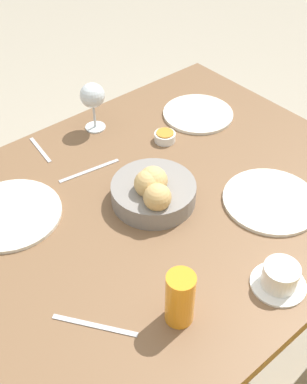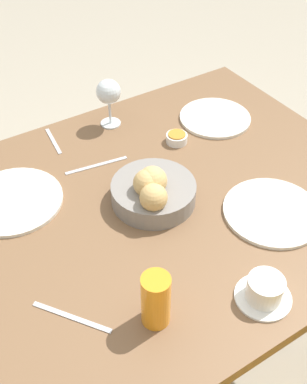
# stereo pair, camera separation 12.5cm
# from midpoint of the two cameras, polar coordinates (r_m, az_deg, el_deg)

# --- Properties ---
(ground_plane) EXTENTS (10.00, 10.00, 0.00)m
(ground_plane) POSITION_cam_midpoint_polar(r_m,az_deg,el_deg) (1.87, 2.33, -17.95)
(ground_plane) COLOR #A89E89
(dining_table) EXTENTS (1.23, 0.97, 0.74)m
(dining_table) POSITION_cam_midpoint_polar(r_m,az_deg,el_deg) (1.34, 3.09, -4.22)
(dining_table) COLOR brown
(dining_table) RESTS_ON ground_plane
(bread_basket) EXTENTS (0.22, 0.22, 0.12)m
(bread_basket) POSITION_cam_midpoint_polar(r_m,az_deg,el_deg) (1.24, 2.76, 0.08)
(bread_basket) COLOR gray
(bread_basket) RESTS_ON dining_table
(plate_near_left) EXTENTS (0.23, 0.23, 0.01)m
(plate_near_left) POSITION_cam_midpoint_polar(r_m,az_deg,el_deg) (1.59, 9.58, 8.58)
(plate_near_left) COLOR silver
(plate_near_left) RESTS_ON dining_table
(plate_near_right) EXTENTS (0.26, 0.26, 0.01)m
(plate_near_right) POSITION_cam_midpoint_polar(r_m,az_deg,el_deg) (1.30, -13.70, -1.13)
(plate_near_right) COLOR silver
(plate_near_right) RESTS_ON dining_table
(plate_far_center) EXTENTS (0.25, 0.25, 0.01)m
(plate_far_center) POSITION_cam_midpoint_polar(r_m,az_deg,el_deg) (1.29, 16.65, -2.39)
(plate_far_center) COLOR silver
(plate_far_center) RESTS_ON dining_table
(juice_glass) EXTENTS (0.06, 0.06, 0.13)m
(juice_glass) POSITION_cam_midpoint_polar(r_m,az_deg,el_deg) (0.99, 4.00, -12.85)
(juice_glass) COLOR orange
(juice_glass) RESTS_ON dining_table
(wine_glass) EXTENTS (0.08, 0.08, 0.16)m
(wine_glass) POSITION_cam_midpoint_polar(r_m,az_deg,el_deg) (1.49, -2.92, 11.53)
(wine_glass) COLOR silver
(wine_glass) RESTS_ON dining_table
(coffee_cup) EXTENTS (0.13, 0.13, 0.06)m
(coffee_cup) POSITION_cam_midpoint_polar(r_m,az_deg,el_deg) (1.09, 16.33, -11.32)
(coffee_cup) COLOR white
(coffee_cup) RESTS_ON dining_table
(jam_bowl_honey) EXTENTS (0.06, 0.06, 0.03)m
(jam_bowl_honey) POSITION_cam_midpoint_polar(r_m,az_deg,el_deg) (1.47, 5.23, 6.29)
(jam_bowl_honey) COLOR white
(jam_bowl_honey) RESTS_ON dining_table
(fork_silver) EXTENTS (0.18, 0.04, 0.00)m
(fork_silver) POSITION_cam_midpoint_polar(r_m,az_deg,el_deg) (1.38, -4.21, 3.05)
(fork_silver) COLOR #B7B7BC
(fork_silver) RESTS_ON dining_table
(knife_silver) EXTENTS (0.12, 0.16, 0.00)m
(knife_silver) POSITION_cam_midpoint_polar(r_m,az_deg,el_deg) (1.05, -6.20, -14.73)
(knife_silver) COLOR #B7B7BC
(knife_silver) RESTS_ON dining_table
(spoon_coffee) EXTENTS (0.03, 0.14, 0.00)m
(spoon_coffee) POSITION_cam_midpoint_polar(r_m,az_deg,el_deg) (1.49, -9.44, 5.88)
(spoon_coffee) COLOR #B7B7BC
(spoon_coffee) RESTS_ON dining_table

